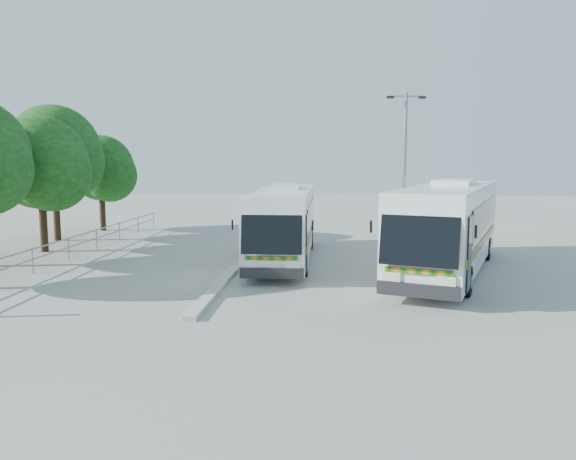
# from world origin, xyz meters

# --- Properties ---
(ground) EXTENTS (100.00, 100.00, 0.00)m
(ground) POSITION_xyz_m (0.00, 0.00, 0.00)
(ground) COLOR #A0A09B
(ground) RESTS_ON ground
(kerb_divider) EXTENTS (0.40, 16.00, 0.15)m
(kerb_divider) POSITION_xyz_m (-2.30, 2.00, 0.07)
(kerb_divider) COLOR #B2B2AD
(kerb_divider) RESTS_ON ground
(railing) EXTENTS (0.06, 22.00, 1.00)m
(railing) POSITION_xyz_m (-10.00, 4.00, 0.74)
(railing) COLOR gray
(railing) RESTS_ON ground
(tree_far_c) EXTENTS (4.97, 4.69, 6.49)m
(tree_far_c) POSITION_xyz_m (-12.12, 5.10, 4.26)
(tree_far_c) COLOR #382314
(tree_far_c) RESTS_ON ground
(tree_far_d) EXTENTS (5.62, 5.30, 7.33)m
(tree_far_d) POSITION_xyz_m (-13.31, 8.80, 4.82)
(tree_far_d) COLOR #382314
(tree_far_d) RESTS_ON ground
(tree_far_e) EXTENTS (4.54, 4.28, 5.92)m
(tree_far_e) POSITION_xyz_m (-12.63, 13.30, 3.89)
(tree_far_e) COLOR #382314
(tree_far_e) RESTS_ON ground
(coach_main) EXTENTS (2.39, 11.18, 3.10)m
(coach_main) POSITION_xyz_m (-0.50, 3.81, 1.70)
(coach_main) COLOR silver
(coach_main) RESTS_ON ground
(coach_adjacent) EXTENTS (6.43, 12.39, 3.41)m
(coach_adjacent) POSITION_xyz_m (6.16, 1.54, 1.87)
(coach_adjacent) COLOR silver
(coach_adjacent) RESTS_ON ground
(lamppost) EXTENTS (1.82, 0.43, 7.46)m
(lamppost) POSITION_xyz_m (4.93, 5.94, 4.12)
(lamppost) COLOR gray
(lamppost) RESTS_ON ground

